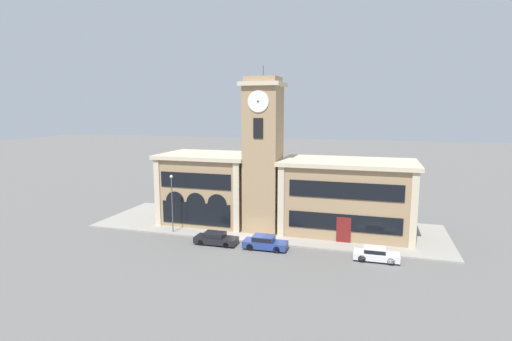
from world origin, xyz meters
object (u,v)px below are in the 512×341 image
at_px(parked_car_mid, 265,242).
at_px(parked_car_far, 376,254).
at_px(parked_car_near, 216,238).
at_px(street_lamp, 172,196).

relative_size(parked_car_mid, parked_car_far, 1.07).
relative_size(parked_car_near, parked_car_far, 1.08).
bearing_deg(parked_car_far, parked_car_near, 179.61).
xyz_separation_m(parked_car_near, parked_car_far, (16.17, 0.00, 0.01)).
bearing_deg(street_lamp, parked_car_mid, -10.76).
xyz_separation_m(parked_car_mid, parked_car_far, (10.82, 0.00, -0.07)).
distance_m(parked_car_near, street_lamp, 7.53).
height_order(parked_car_far, street_lamp, street_lamp).
bearing_deg(parked_car_far, parked_car_mid, 179.61).
bearing_deg(parked_car_mid, parked_car_far, -0.39).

